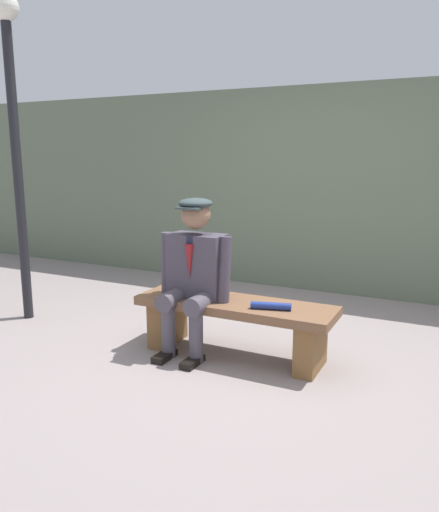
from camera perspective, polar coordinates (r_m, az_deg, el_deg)
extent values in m
plane|color=gray|center=(4.09, 1.69, -11.21)|extent=(30.00, 30.00, 0.00)
cube|color=brown|center=(3.95, 1.73, -5.66)|extent=(1.58, 0.48, 0.07)
cube|color=brown|center=(3.82, 10.35, -10.00)|extent=(0.15, 0.40, 0.38)
cube|color=brown|center=(4.30, -5.91, -7.41)|extent=(0.15, 0.40, 0.38)
cube|color=#433D49|center=(4.02, -2.54, -1.05)|extent=(0.45, 0.24, 0.51)
cylinder|color=#1E2338|center=(3.97, -2.56, 2.09)|extent=(0.25, 0.25, 0.06)
cone|color=maroon|center=(3.90, -3.44, -0.63)|extent=(0.07, 0.07, 0.28)
sphere|color=#8C664C|center=(3.93, -2.73, 4.74)|extent=(0.23, 0.23, 0.23)
ellipsoid|color=#313C3F|center=(3.92, -2.74, 6.02)|extent=(0.27, 0.27, 0.08)
cube|color=#313C3F|center=(3.83, -3.51, 5.45)|extent=(0.19, 0.11, 0.02)
cylinder|color=#4B4550|center=(3.91, -1.81, -5.21)|extent=(0.15, 0.40, 0.15)
cylinder|color=#4B4550|center=(3.87, -2.70, -8.91)|extent=(0.11, 0.11, 0.45)
cube|color=black|center=(3.90, -3.11, -11.95)|extent=(0.10, 0.24, 0.05)
cylinder|color=#433D49|center=(3.87, 0.52, -2.04)|extent=(0.11, 0.16, 0.58)
cylinder|color=#4B4550|center=(4.03, -4.96, -4.75)|extent=(0.15, 0.40, 0.15)
cylinder|color=#4B4550|center=(3.99, -5.87, -8.32)|extent=(0.11, 0.11, 0.45)
cube|color=black|center=(4.02, -6.27, -11.28)|extent=(0.10, 0.24, 0.05)
cylinder|color=#433D49|center=(4.12, -5.94, -1.29)|extent=(0.11, 0.12, 0.58)
cylinder|color=navy|center=(3.74, 5.88, -5.68)|extent=(0.30, 0.13, 0.06)
cube|color=#5D6B55|center=(5.96, 11.12, 7.34)|extent=(12.00, 0.24, 2.34)
cylinder|color=black|center=(5.09, -21.97, 8.37)|extent=(0.09, 0.09, 2.75)
sphere|color=white|center=(5.25, -23.28, 24.61)|extent=(0.25, 0.25, 0.25)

